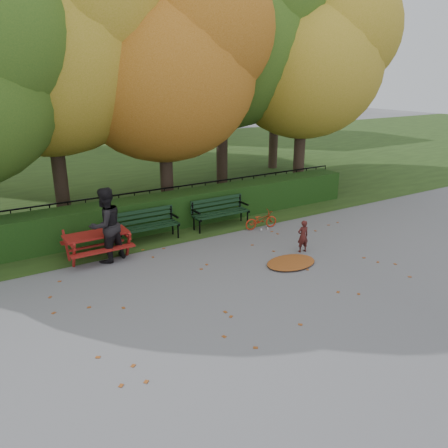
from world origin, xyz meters
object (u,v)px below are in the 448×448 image
picnic_table (97,239)px  adult (106,225)px  child (303,236)px  tree_e (315,56)px  tree_b (58,39)px  bench_right (220,210)px  tree_d (235,30)px  bicycle (261,220)px  tree_g (286,53)px  tree_c (175,62)px  bench_left (146,223)px

picnic_table → adult: size_ratio=0.83×
adult → child: bearing=132.7°
tree_e → child: 8.23m
tree_b → bench_right: 6.76m
child → bench_right: bearing=-65.3°
child → adult: (-4.54, 2.11, 0.51)m
picnic_table → child: size_ratio=1.80×
tree_e → adult: 10.46m
tree_d → bicycle: bearing=-112.6°
tree_e → adult: size_ratio=4.32×
tree_b → child: (4.35, -5.95, -4.97)m
tree_e → tree_g: bearing=65.6°
tree_c → tree_g: tree_g is taller
bench_left → bench_right: size_ratio=1.00×
tree_g → bench_left: (-9.63, -6.06, -4.85)m
tree_g → bicycle: (-6.28, -6.91, -5.10)m
tree_b → tree_e: (8.97, -0.98, -0.32)m
tree_d → tree_g: tree_d is taller
adult → bench_right: bearing=169.7°
tree_b → tree_d: size_ratio=0.92×
tree_g → bench_right: bearing=-140.0°
bench_left → picnic_table: bearing=-161.8°
tree_b → tree_g: size_ratio=1.03×
bicycle → bench_right: bearing=55.8°
tree_b → bicycle: size_ratio=8.38×
tree_c → adult: bearing=-138.6°
bench_right → picnic_table: (-3.92, -0.50, 0.00)m
tree_g → child: 12.09m
bench_right → child: size_ratio=2.07×
tree_b → tree_c: tree_b is taller
picnic_table → tree_c: bearing=36.8°
bench_right → picnic_table: 3.95m
tree_b → tree_d: (6.32, 0.48, 0.58)m
tree_b → picnic_table: 6.05m
bench_right → adult: size_ratio=0.95×
tree_g → adult: tree_g is taller
tree_g → tree_c: bearing=-153.1°
tree_e → child: bearing=-132.9°
tree_d → tree_g: size_ratio=1.12×
tree_e → adult: (-9.16, -2.87, -4.14)m
tree_c → bicycle: size_ratio=7.63×
tree_g → bench_left: size_ratio=4.75×
bench_left → adult: adult is taller
tree_d → picnic_table: bearing=-149.0°
tree_c → child: 6.87m
tree_b → bicycle: tree_b is taller
bicycle → tree_g: bearing=-35.0°
tree_c → bicycle: (1.22, -3.11, -4.55)m
picnic_table → tree_g: bearing=30.2°
bench_right → tree_g: bearing=40.0°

